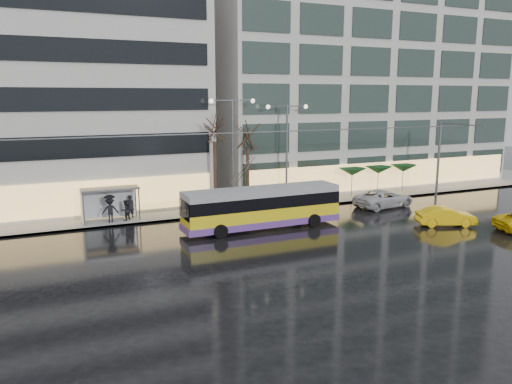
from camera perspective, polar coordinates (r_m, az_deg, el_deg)
ground at (r=31.64m, az=1.19°, el=-6.34°), size 140.00×140.00×0.00m
sidewalk at (r=44.91m, az=-4.10°, el=-1.09°), size 80.00×10.00×0.15m
kerb at (r=40.40m, az=-1.70°, el=-2.42°), size 80.00×0.10×0.15m
building_right at (r=56.35m, az=10.84°, el=14.03°), size 32.00×14.00×25.00m
trolleybus at (r=35.74m, az=0.70°, el=-1.92°), size 11.59×4.55×5.36m
catenary at (r=38.26m, az=-2.49°, el=3.19°), size 42.24×5.12×7.00m
bus_shelter at (r=39.00m, az=-16.92°, el=-0.54°), size 4.20×1.60×2.51m
street_lamp_near at (r=41.08m, az=-2.68°, el=6.15°), size 3.96×0.36×9.03m
street_lamp_far at (r=43.17m, az=3.55°, el=6.00°), size 3.96×0.36×8.53m
tree_a at (r=40.67m, az=-4.79°, el=7.63°), size 3.20×3.20×8.40m
tree_b at (r=41.98m, az=-0.97°, el=6.82°), size 3.20×3.20×7.70m
parasol_a at (r=47.34m, az=10.93°, el=2.27°), size 2.50×2.50×2.65m
parasol_b at (r=49.10m, az=13.81°, el=2.46°), size 2.50×2.50×2.65m
parasol_c at (r=50.98m, az=16.48°, el=2.63°), size 2.50×2.50×2.65m
taxi_b at (r=39.23m, az=20.87°, el=-2.62°), size 4.47×2.98×1.39m
sedan_silver at (r=44.13m, az=14.40°, el=-0.72°), size 5.70×3.10×1.52m
pedestrian_a at (r=39.50m, az=-14.25°, el=-0.83°), size 1.02×1.04×2.19m
pedestrian_b at (r=38.86m, az=-14.70°, el=-2.02°), size 0.96×0.91×1.56m
pedestrian_c at (r=38.49m, az=-16.34°, el=-1.70°), size 1.23×0.84×2.11m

